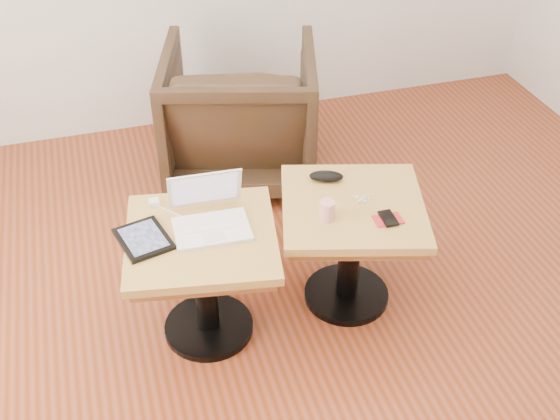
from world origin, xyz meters
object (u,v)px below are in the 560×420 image
object	(u,v)px
side_table_right	(351,229)
striped_cup	(327,210)
armchair	(240,114)
side_table_left	(203,260)
laptop	(209,216)

from	to	relation	value
side_table_right	striped_cup	xyz separation A→B (m)	(-0.14, -0.07, 0.18)
striped_cup	armchair	world-z (taller)	armchair
side_table_left	side_table_right	bearing A→B (deg)	11.50
side_table_left	side_table_right	xyz separation A→B (m)	(0.65, 0.02, 0.00)
side_table_left	armchair	world-z (taller)	armchair
laptop	striped_cup	bearing A→B (deg)	-9.56
side_table_left	laptop	size ratio (longest dim) A/B	2.20
side_table_right	armchair	bearing A→B (deg)	115.83
laptop	striped_cup	xyz separation A→B (m)	(0.46, -0.10, -0.00)
striped_cup	armchair	distance (m)	1.24
side_table_right	armchair	size ratio (longest dim) A/B	0.88
side_table_left	striped_cup	world-z (taller)	striped_cup
laptop	armchair	xyz separation A→B (m)	(0.40, 1.13, -0.20)
laptop	side_table_right	bearing A→B (deg)	-0.65
side_table_left	armchair	xyz separation A→B (m)	(0.45, 1.18, -0.03)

